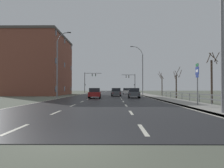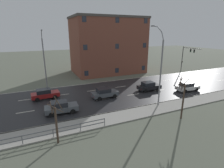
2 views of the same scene
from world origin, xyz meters
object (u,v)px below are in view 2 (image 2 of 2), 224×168
(car_distant, at_px, (61,107))
(car_far_left, at_px, (187,87))
(car_mid_centre, at_px, (105,93))
(street_lamp_midground, at_px, (160,69))
(car_far_right, at_px, (45,94))
(street_lamp_left_bank, at_px, (44,60))
(traffic_signal_left, at_px, (186,55))
(brick_building, at_px, (108,45))
(car_near_left, at_px, (149,86))

(car_distant, bearing_deg, car_far_left, 92.64)
(car_distant, xyz_separation_m, car_mid_centre, (-2.77, 7.08, 0.00))
(street_lamp_midground, relative_size, car_far_right, 2.60)
(street_lamp_left_bank, height_order, traffic_signal_left, street_lamp_left_bank)
(car_far_left, relative_size, car_mid_centre, 1.00)
(brick_building, bearing_deg, car_far_left, 18.50)
(car_distant, distance_m, car_mid_centre, 7.60)
(car_far_left, bearing_deg, car_mid_centre, -98.34)
(street_lamp_midground, xyz_separation_m, street_lamp_left_bank, (-14.88, -13.66, -0.18))
(street_lamp_midground, height_order, traffic_signal_left, street_lamp_midground)
(car_far_right, distance_m, car_distant, 6.29)
(car_far_right, bearing_deg, car_near_left, 76.96)
(street_lamp_midground, relative_size, car_near_left, 2.62)
(traffic_signal_left, height_order, car_mid_centre, traffic_signal_left)
(car_far_left, relative_size, car_near_left, 1.01)
(car_far_left, height_order, car_distant, same)
(street_lamp_left_bank, xyz_separation_m, brick_building, (-8.15, 15.65, 1.68))
(street_lamp_left_bank, distance_m, car_mid_centre, 12.82)
(car_mid_centre, distance_m, car_near_left, 8.45)
(traffic_signal_left, distance_m, car_mid_centre, 26.89)
(traffic_signal_left, height_order, brick_building, brick_building)
(traffic_signal_left, distance_m, car_near_left, 19.09)
(street_lamp_left_bank, xyz_separation_m, car_mid_centre, (9.15, 7.89, -4.29))
(car_far_right, bearing_deg, traffic_signal_left, 95.96)
(street_lamp_midground, distance_m, car_far_left, 10.23)
(car_far_right, bearing_deg, car_distant, 11.61)
(traffic_signal_left, height_order, car_far_left, traffic_signal_left)
(brick_building, bearing_deg, car_near_left, 2.28)
(car_distant, bearing_deg, traffic_signal_left, 111.65)
(brick_building, bearing_deg, street_lamp_left_bank, -62.48)
(traffic_signal_left, xyz_separation_m, car_far_right, (4.97, -33.91, -3.65))
(car_far_right, distance_m, car_mid_centre, 9.22)
(street_lamp_left_bank, bearing_deg, car_mid_centre, 40.76)
(car_mid_centre, height_order, car_near_left, same)
(car_near_left, relative_size, brick_building, 0.24)
(car_distant, bearing_deg, brick_building, 146.28)
(traffic_signal_left, xyz_separation_m, car_near_left, (8.18, -16.86, -3.65))
(car_distant, xyz_separation_m, brick_building, (-20.07, 14.84, 5.97))
(street_lamp_midground, bearing_deg, brick_building, 175.07)
(brick_building, bearing_deg, car_mid_centre, -24.16)
(car_distant, bearing_deg, car_near_left, 103.33)
(car_mid_centre, bearing_deg, brick_building, 153.84)
(car_far_left, xyz_separation_m, car_mid_centre, (-2.82, -14.49, 0.00))
(car_mid_centre, bearing_deg, street_lamp_left_bank, -141.24)
(brick_building, bearing_deg, car_distant, -36.48)
(street_lamp_midground, distance_m, traffic_signal_left, 24.07)
(car_distant, height_order, car_mid_centre, same)
(street_lamp_midground, distance_m, car_far_right, 17.57)
(street_lamp_midground, xyz_separation_m, car_near_left, (-5.86, 2.67, -4.48))
(street_lamp_left_bank, bearing_deg, car_near_left, 61.08)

